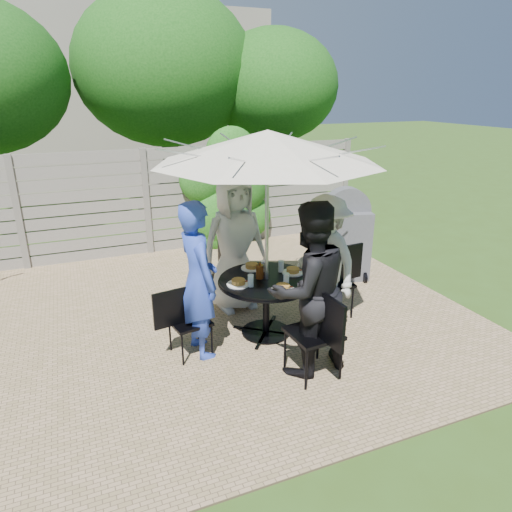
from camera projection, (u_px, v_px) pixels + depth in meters
name	position (u px, v px, depth m)	size (l,w,h in m)	color
backyard_envelope	(103.00, 95.00, 13.65)	(60.00, 60.00, 5.00)	#324D18
patio_table	(266.00, 296.00, 5.31)	(1.21, 1.21, 0.72)	black
umbrella	(268.00, 147.00, 4.72)	(2.70, 2.70, 2.38)	silver
chair_back	(231.00, 284.00, 6.18)	(0.47, 0.67, 0.92)	black
person_back	(235.00, 244.00, 5.86)	(0.88, 0.57, 1.80)	beige
chair_left	(189.00, 335.00, 4.96)	(0.62, 0.46, 0.82)	black
person_left	(198.00, 280.00, 4.81)	(0.63, 0.41, 1.73)	#2B45BD
chair_front	(314.00, 350.00, 4.58)	(0.51, 0.73, 0.98)	black
person_front	(308.00, 290.00, 4.49)	(0.88, 0.68, 1.81)	black
chair_right	(332.00, 296.00, 5.82)	(0.69, 0.49, 0.93)	black
person_right	(325.00, 260.00, 5.58)	(1.04, 0.60, 1.61)	#B9B7B4
plate_back	(252.00, 267.00, 5.52)	(0.26, 0.26, 0.06)	white
plate_left	(238.00, 283.00, 5.07)	(0.26, 0.26, 0.06)	white
plate_front	(283.00, 288.00, 4.93)	(0.26, 0.26, 0.06)	white
plate_right	(293.00, 271.00, 5.39)	(0.26, 0.26, 0.06)	white
glass_left	(251.00, 281.00, 5.01)	(0.07, 0.07, 0.14)	silver
glass_front	(286.00, 279.00, 5.04)	(0.07, 0.07, 0.14)	silver
glass_right	(281.00, 266.00, 5.41)	(0.07, 0.07, 0.14)	silver
syrup_jug	(260.00, 272.00, 5.22)	(0.09, 0.09, 0.16)	#59280C
coffee_cup	(265.00, 266.00, 5.44)	(0.08, 0.08, 0.12)	#C6B293
bbq_grill	(344.00, 238.00, 6.91)	(0.81, 0.69, 1.42)	#525257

